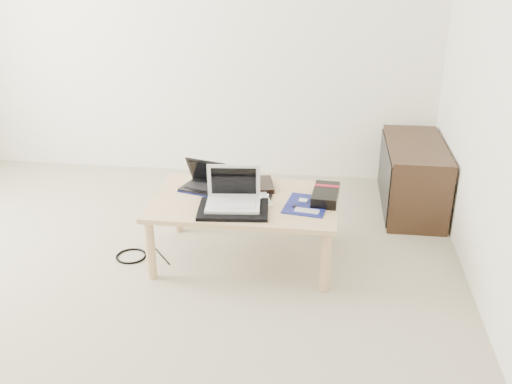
# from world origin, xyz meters

# --- Properties ---
(ground) EXTENTS (4.00, 4.00, 0.00)m
(ground) POSITION_xyz_m (0.00, 0.00, 0.00)
(ground) COLOR #AFA68E
(ground) RESTS_ON ground
(coffee_table) EXTENTS (1.10, 0.70, 0.40)m
(coffee_table) POSITION_xyz_m (0.68, 0.55, 0.35)
(coffee_table) COLOR #D4B17F
(coffee_table) RESTS_ON ground
(media_cabinet) EXTENTS (0.41, 0.90, 0.50)m
(media_cabinet) POSITION_xyz_m (1.77, 1.45, 0.25)
(media_cabinet) COLOR #392517
(media_cabinet) RESTS_ON ground
(book) EXTENTS (0.34, 0.30, 0.03)m
(book) POSITION_xyz_m (0.68, 0.74, 0.41)
(book) COLOR black
(book) RESTS_ON coffee_table
(netbook) EXTENTS (0.32, 0.27, 0.19)m
(netbook) POSITION_xyz_m (0.42, 0.68, 0.44)
(netbook) COLOR black
(netbook) RESTS_ON coffee_table
(tablet) EXTENTS (0.22, 0.17, 0.01)m
(tablet) POSITION_xyz_m (0.73, 0.55, 0.41)
(tablet) COLOR black
(tablet) RESTS_ON coffee_table
(remote) EXTENTS (0.11, 0.21, 0.02)m
(remote) POSITION_xyz_m (0.81, 0.55, 0.41)
(remote) COLOR silver
(remote) RESTS_ON coffee_table
(neoprene_sleeve) EXTENTS (0.42, 0.33, 0.02)m
(neoprene_sleeve) POSITION_xyz_m (0.64, 0.38, 0.41)
(neoprene_sleeve) COLOR black
(neoprene_sleeve) RESTS_ON coffee_table
(white_laptop) EXTENTS (0.33, 0.25, 0.22)m
(white_laptop) POSITION_xyz_m (0.63, 0.43, 0.47)
(white_laptop) COLOR silver
(white_laptop) RESTS_ON neoprene_sleeve
(motherboard) EXTENTS (0.28, 0.33, 0.01)m
(motherboard) POSITION_xyz_m (1.05, 0.51, 0.40)
(motherboard) COLOR #0D1357
(motherboard) RESTS_ON coffee_table
(gpu_box) EXTENTS (0.17, 0.30, 0.06)m
(gpu_box) POSITION_xyz_m (1.16, 0.61, 0.43)
(gpu_box) COLOR black
(gpu_box) RESTS_ON coffee_table
(cable_coil) EXTENTS (0.13, 0.13, 0.01)m
(cable_coil) POSITION_xyz_m (0.53, 0.47, 0.41)
(cable_coil) COLOR black
(cable_coil) RESTS_ON coffee_table
(floor_cable_coil) EXTENTS (0.23, 0.23, 0.01)m
(floor_cable_coil) POSITION_xyz_m (-0.03, 0.47, 0.01)
(floor_cable_coil) COLOR black
(floor_cable_coil) RESTS_ON ground
(floor_cable_trail) EXTENTS (0.25, 0.31, 0.01)m
(floor_cable_trail) POSITION_xyz_m (0.12, 0.56, 0.00)
(floor_cable_trail) COLOR black
(floor_cable_trail) RESTS_ON ground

